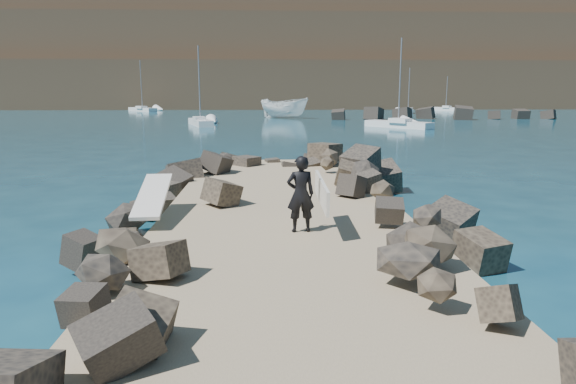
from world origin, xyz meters
name	(u,v)px	position (x,y,z in m)	size (l,w,h in m)	color
ground	(286,247)	(0.00, 0.00, 0.00)	(800.00, 800.00, 0.00)	#0F384C
jetty	(290,263)	(0.00, -2.00, 0.30)	(6.00, 26.00, 0.60)	#8C7759
riprap_left	(144,247)	(-2.90, -1.50, 0.50)	(2.60, 22.00, 1.00)	black
riprap_right	(431,244)	(2.90, -1.50, 0.50)	(2.60, 22.00, 1.00)	black
breakwater_secondary	(535,114)	(35.00, 55.00, 0.60)	(52.00, 4.00, 1.20)	black
headland	(297,52)	(10.00, 160.00, 16.00)	(360.00, 140.00, 32.00)	#2D4919
surfboard_resting	(153,200)	(-3.12, 0.49, 1.04)	(0.64, 2.55, 0.09)	white
boat_imported	(284,108)	(2.12, 58.44, 1.37)	(2.68, 7.11, 2.75)	white
surfer_with_board	(304,194)	(0.34, -0.82, 1.42)	(0.82, 2.03, 1.64)	black
sailboat_f	(446,109)	(33.24, 83.94, 0.35)	(3.89, 4.90, 6.45)	white
sailboat_d	(408,111)	(22.83, 72.10, 0.35)	(3.34, 6.17, 7.44)	white
sailboat_e	(142,109)	(-22.85, 84.33, 0.35)	(6.32, 6.91, 9.20)	white
sailboat_c	(398,124)	(12.77, 39.31, 0.35)	(5.85, 6.68, 8.78)	white
sailboat_a	(200,122)	(-7.33, 43.62, 0.35)	(3.47, 7.06, 8.36)	white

